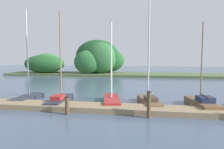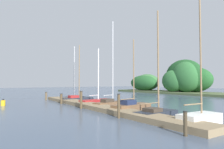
{
  "view_description": "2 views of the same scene",
  "coord_description": "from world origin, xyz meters",
  "px_view_note": "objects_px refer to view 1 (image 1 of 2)",
  "views": [
    {
      "loc": [
        -0.45,
        -2.37,
        3.49
      ],
      "look_at": [
        -2.76,
        11.24,
        2.33
      ],
      "focal_mm": 32.26,
      "sensor_mm": 36.0,
      "label": 1
    },
    {
      "loc": [
        16.4,
        1.52,
        2.34
      ],
      "look_at": [
        -0.09,
        12.4,
        3.11
      ],
      "focal_mm": 32.53,
      "sensor_mm": 36.0,
      "label": 2
    }
  ],
  "objects_px": {
    "mooring_piling_1": "(67,105)",
    "mooring_piling_2": "(149,105)",
    "sailboat_0": "(28,96)",
    "sailboat_2": "(111,99)",
    "sailboat_4": "(201,103)",
    "sailboat_1": "(61,99)",
    "sailboat_3": "(149,99)"
  },
  "relations": [
    {
      "from": "sailboat_0",
      "to": "sailboat_1",
      "type": "height_order",
      "value": "sailboat_0"
    },
    {
      "from": "sailboat_3",
      "to": "mooring_piling_1",
      "type": "bearing_deg",
      "value": 110.58
    },
    {
      "from": "sailboat_0",
      "to": "mooring_piling_2",
      "type": "relative_size",
      "value": 4.7
    },
    {
      "from": "mooring_piling_2",
      "to": "sailboat_4",
      "type": "bearing_deg",
      "value": 39.04
    },
    {
      "from": "sailboat_2",
      "to": "sailboat_4",
      "type": "distance_m",
      "value": 6.38
    },
    {
      "from": "sailboat_3",
      "to": "mooring_piling_2",
      "type": "bearing_deg",
      "value": 166.29
    },
    {
      "from": "sailboat_2",
      "to": "mooring_piling_1",
      "type": "distance_m",
      "value": 3.97
    },
    {
      "from": "sailboat_0",
      "to": "mooring_piling_2",
      "type": "distance_m",
      "value": 10.26
    },
    {
      "from": "sailboat_3",
      "to": "mooring_piling_2",
      "type": "relative_size",
      "value": 5.38
    },
    {
      "from": "sailboat_3",
      "to": "mooring_piling_2",
      "type": "xyz_separation_m",
      "value": [
        -0.03,
        -3.24,
        0.35
      ]
    },
    {
      "from": "sailboat_2",
      "to": "mooring_piling_1",
      "type": "height_order",
      "value": "sailboat_2"
    },
    {
      "from": "sailboat_2",
      "to": "mooring_piling_2",
      "type": "height_order",
      "value": "sailboat_2"
    },
    {
      "from": "sailboat_1",
      "to": "sailboat_2",
      "type": "relative_size",
      "value": 1.14
    },
    {
      "from": "sailboat_3",
      "to": "mooring_piling_1",
      "type": "height_order",
      "value": "sailboat_3"
    },
    {
      "from": "sailboat_0",
      "to": "mooring_piling_1",
      "type": "xyz_separation_m",
      "value": [
        4.76,
        -3.4,
        0.23
      ]
    },
    {
      "from": "sailboat_4",
      "to": "mooring_piling_2",
      "type": "distance_m",
      "value": 4.68
    },
    {
      "from": "sailboat_0",
      "to": "mooring_piling_1",
      "type": "bearing_deg",
      "value": -127.87
    },
    {
      "from": "sailboat_1",
      "to": "sailboat_4",
      "type": "distance_m",
      "value": 10.18
    },
    {
      "from": "sailboat_0",
      "to": "mooring_piling_2",
      "type": "height_order",
      "value": "sailboat_0"
    },
    {
      "from": "sailboat_1",
      "to": "sailboat_4",
      "type": "xyz_separation_m",
      "value": [
        10.18,
        0.35,
        -0.0
      ]
    },
    {
      "from": "sailboat_3",
      "to": "sailboat_4",
      "type": "distance_m",
      "value": 3.6
    },
    {
      "from": "sailboat_4",
      "to": "mooring_piling_1",
      "type": "distance_m",
      "value": 9.07
    },
    {
      "from": "sailboat_4",
      "to": "mooring_piling_2",
      "type": "xyz_separation_m",
      "value": [
        -3.62,
        -2.94,
        0.41
      ]
    },
    {
      "from": "sailboat_0",
      "to": "sailboat_2",
      "type": "distance_m",
      "value": 6.95
    },
    {
      "from": "mooring_piling_1",
      "to": "mooring_piling_2",
      "type": "distance_m",
      "value": 4.94
    },
    {
      "from": "sailboat_3",
      "to": "mooring_piling_1",
      "type": "distance_m",
      "value": 5.97
    },
    {
      "from": "sailboat_0",
      "to": "mooring_piling_1",
      "type": "distance_m",
      "value": 5.86
    },
    {
      "from": "sailboat_1",
      "to": "mooring_piling_1",
      "type": "bearing_deg",
      "value": -153.5
    },
    {
      "from": "sailboat_4",
      "to": "sailboat_0",
      "type": "bearing_deg",
      "value": 79.26
    },
    {
      "from": "sailboat_1",
      "to": "mooring_piling_2",
      "type": "height_order",
      "value": "sailboat_1"
    },
    {
      "from": "sailboat_1",
      "to": "sailboat_4",
      "type": "relative_size",
      "value": 1.18
    },
    {
      "from": "sailboat_2",
      "to": "sailboat_4",
      "type": "relative_size",
      "value": 1.03
    }
  ]
}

